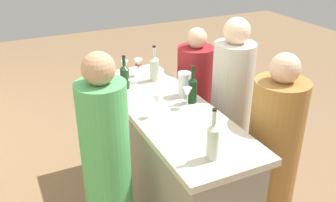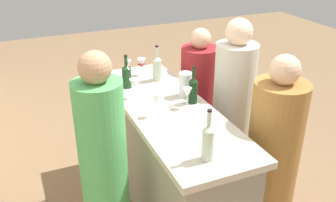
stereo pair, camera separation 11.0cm
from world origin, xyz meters
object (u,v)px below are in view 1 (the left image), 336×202
wine_bottle_leftmost_clear_pale (213,140)px  wine_bottle_center_olive_green (125,76)px  person_right_guest (195,101)px  wine_glass_near_right (125,65)px  wine_glass_far_center (133,85)px  wine_bottle_second_right_clear_pale (154,67)px  person_left_guest (273,155)px  wine_glass_near_center (138,64)px  water_pitcher (184,84)px  wine_glass_near_left (187,93)px  person_center_guest (230,114)px  wine_glass_far_left (157,101)px  wine_bottle_second_left_dark_green (193,89)px  person_server_behind (108,176)px

wine_bottle_leftmost_clear_pale → wine_bottle_center_olive_green: bearing=5.2°
person_right_guest → wine_bottle_center_olive_green: bearing=19.5°
wine_glass_near_right → wine_glass_far_center: (-0.48, 0.10, 0.01)m
wine_glass_near_right → wine_bottle_leftmost_clear_pale: bearing=-179.3°
wine_bottle_second_right_clear_pale → person_left_guest: person_left_guest is taller
wine_glass_near_center → wine_bottle_leftmost_clear_pale: bearing=176.0°
water_pitcher → wine_glass_far_center: bearing=71.9°
wine_glass_near_left → person_center_guest: size_ratio=0.10×
wine_glass_near_right → wine_glass_far_center: 0.49m
wine_glass_near_left → wine_glass_far_left: bearing=96.7°
wine_bottle_second_right_clear_pale → person_right_guest: 0.68m
wine_glass_near_center → person_right_guest: bearing=-98.3°
wine_glass_far_center → wine_bottle_second_left_dark_green: bearing=-124.8°
wine_glass_near_center → wine_glass_far_center: 0.50m
wine_bottle_second_left_dark_green → wine_bottle_second_right_clear_pale: 0.55m
wine_glass_near_left → person_left_guest: size_ratio=0.11×
wine_bottle_leftmost_clear_pale → wine_bottle_second_left_dark_green: (0.74, -0.27, -0.01)m
wine_glass_far_center → person_left_guest: 1.22m
wine_bottle_second_right_clear_pale → person_center_guest: size_ratio=0.20×
wine_bottle_leftmost_clear_pale → wine_glass_far_center: (1.01, 0.12, -0.01)m
wine_glass_near_center → person_center_guest: size_ratio=0.10×
wine_glass_far_center → wine_glass_near_center: bearing=-26.3°
wine_bottle_second_right_clear_pale → wine_bottle_second_left_dark_green: bearing=-171.0°
wine_bottle_second_left_dark_green → person_server_behind: person_server_behind is taller
wine_glass_near_left → wine_bottle_leftmost_clear_pale: bearing=163.9°
wine_bottle_second_right_clear_pale → person_server_behind: bearing=140.0°
wine_bottle_second_left_dark_green → wine_glass_far_center: wine_bottle_second_left_dark_green is taller
wine_bottle_leftmost_clear_pale → wine_glass_near_center: (1.46, -0.10, -0.02)m
wine_bottle_center_olive_green → person_right_guest: person_right_guest is taller
wine_glass_near_right → wine_bottle_center_olive_green: bearing=159.9°
person_left_guest → person_center_guest: size_ratio=0.93×
wine_glass_near_right → person_left_guest: size_ratio=0.10×
person_left_guest → person_center_guest: 0.62m
wine_bottle_center_olive_green → person_server_behind: person_server_behind is taller
person_server_behind → wine_bottle_leftmost_clear_pale: bearing=-26.4°
wine_bottle_center_olive_green → person_right_guest: 0.92m
person_center_guest → water_pitcher: bearing=-12.7°
person_server_behind → wine_bottle_second_right_clear_pale: bearing=60.1°
wine_glass_near_left → wine_glass_near_right: wine_glass_near_left is taller
wine_glass_near_left → person_left_guest: bearing=-133.4°
wine_glass_far_left → water_pitcher: size_ratio=0.87×
person_left_guest → water_pitcher: bearing=-56.1°
wine_glass_near_left → wine_glass_near_center: size_ratio=1.00×
wine_bottle_second_left_dark_green → person_left_guest: 0.80m
wine_glass_far_center → person_center_guest: bearing=-102.7°
wine_bottle_leftmost_clear_pale → wine_bottle_second_right_clear_pale: bearing=-8.3°
wine_glass_far_left → water_pitcher: 0.42m
wine_bottle_center_olive_green → wine_glass_far_left: 0.59m
wine_bottle_second_left_dark_green → wine_glass_far_center: 0.48m
person_center_guest → wine_glass_near_center: bearing=-50.9°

